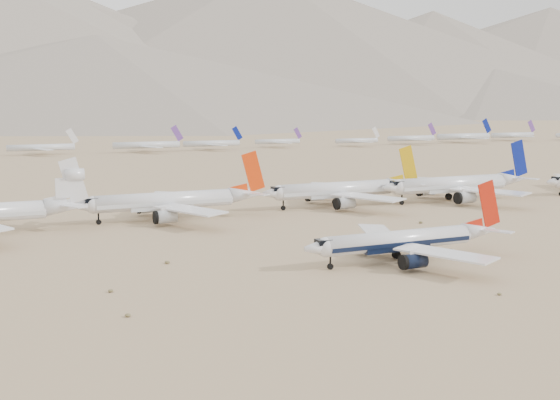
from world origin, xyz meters
The scene contains 9 objects.
ground centered at (0.00, 0.00, 0.00)m, with size 7000.00×7000.00×0.00m, color #997E59.
main_airliner centered at (11.19, -2.05, 3.99)m, with size 41.10×40.14×14.50m.
row2_navy_widebody centered at (71.71, 59.17, 5.02)m, with size 50.59×49.47×18.00m.
row2_gold_tail centered at (34.74, 63.89, 4.74)m, with size 47.56×46.52×16.94m.
row2_orange_tail centered at (-15.80, 61.97, 4.74)m, with size 47.34×46.31×16.89m.
distant_storage_row centered at (68.32, 299.23, 4.36)m, with size 670.15×60.38×15.81m.
mountain_range centered at (70.18, 1648.01, 190.32)m, with size 7354.00×3024.00×470.00m.
foothills centered at (526.68, 1100.00, 67.15)m, with size 4637.50×1395.00×155.00m.
desert_scrub centered at (-1.16, -28.95, 0.29)m, with size 261.14×121.67×0.63m.
Camera 1 is at (-63.84, -109.52, 29.70)m, focal length 45.00 mm.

